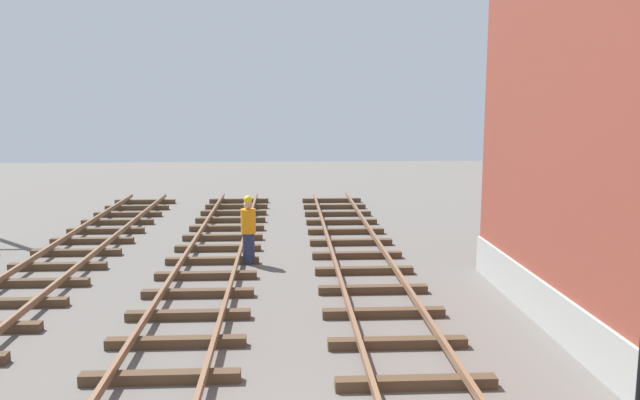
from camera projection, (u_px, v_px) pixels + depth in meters
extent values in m
cube|color=#4C3826|center=(416.00, 383.00, 10.03)|extent=(2.50, 0.24, 0.18)
cube|color=#4C3826|center=(398.00, 343.00, 11.66)|extent=(2.50, 0.24, 0.18)
cube|color=#4C3826|center=(384.00, 313.00, 13.30)|extent=(2.50, 0.24, 0.18)
cube|color=#4C3826|center=(373.00, 290.00, 14.93)|extent=(2.50, 0.24, 0.18)
cube|color=#4C3826|center=(364.00, 271.00, 16.57)|extent=(2.50, 0.24, 0.18)
cube|color=#4C3826|center=(357.00, 255.00, 18.20)|extent=(2.50, 0.24, 0.18)
cube|color=#4C3826|center=(351.00, 242.00, 19.84)|extent=(2.50, 0.24, 0.18)
cube|color=#4C3826|center=(346.00, 231.00, 21.47)|extent=(2.50, 0.24, 0.18)
cube|color=#4C3826|center=(342.00, 222.00, 23.11)|extent=(2.50, 0.24, 0.18)
cube|color=#4C3826|center=(338.00, 214.00, 24.74)|extent=(2.50, 0.24, 0.18)
cube|color=#4C3826|center=(334.00, 207.00, 26.38)|extent=(2.50, 0.24, 0.18)
cube|color=#4C3826|center=(332.00, 200.00, 28.01)|extent=(2.50, 0.24, 0.18)
cube|color=#4C3826|center=(161.00, 377.00, 10.23)|extent=(2.50, 0.24, 0.18)
cube|color=#4C3826|center=(176.00, 342.00, 11.70)|extent=(2.50, 0.24, 0.18)
cube|color=#4C3826|center=(188.00, 315.00, 13.17)|extent=(2.50, 0.24, 0.18)
cube|color=#4C3826|center=(198.00, 293.00, 14.64)|extent=(2.50, 0.24, 0.18)
cube|color=#4C3826|center=(206.00, 276.00, 16.11)|extent=(2.50, 0.24, 0.18)
cube|color=#4C3826|center=(212.00, 261.00, 17.58)|extent=(2.50, 0.24, 0.18)
cube|color=#4C3826|center=(218.00, 248.00, 19.06)|extent=(2.50, 0.24, 0.18)
cube|color=#4C3826|center=(223.00, 237.00, 20.53)|extent=(2.50, 0.24, 0.18)
cube|color=#4C3826|center=(227.00, 228.00, 22.00)|extent=(2.50, 0.24, 0.18)
cube|color=#4C3826|center=(231.00, 220.00, 23.47)|extent=(2.50, 0.24, 0.18)
cube|color=#4C3826|center=(234.00, 213.00, 24.94)|extent=(2.50, 0.24, 0.18)
cube|color=#4C3826|center=(237.00, 206.00, 26.41)|extent=(2.50, 0.24, 0.18)
cube|color=#4C3826|center=(239.00, 201.00, 27.88)|extent=(2.50, 0.24, 0.18)
cube|color=#4C3826|center=(8.00, 303.00, 13.95)|extent=(2.50, 0.24, 0.18)
cube|color=#4C3826|center=(36.00, 283.00, 15.47)|extent=(2.50, 0.24, 0.18)
cube|color=#4C3826|center=(58.00, 266.00, 16.99)|extent=(2.50, 0.24, 0.18)
cube|color=#4C3826|center=(76.00, 253.00, 18.52)|extent=(2.50, 0.24, 0.18)
cube|color=#4C3826|center=(92.00, 241.00, 20.04)|extent=(2.50, 0.24, 0.18)
cube|color=#4C3826|center=(106.00, 231.00, 21.56)|extent=(2.50, 0.24, 0.18)
cube|color=#4C3826|center=(118.00, 222.00, 23.08)|extent=(2.50, 0.24, 0.18)
cube|color=#4C3826|center=(128.00, 214.00, 24.60)|extent=(2.50, 0.24, 0.18)
cube|color=#4C3826|center=(137.00, 208.00, 26.13)|extent=(2.50, 0.24, 0.18)
cube|color=#4C3826|center=(145.00, 202.00, 27.65)|extent=(2.50, 0.24, 0.18)
cylinder|color=#262D4C|center=(249.00, 248.00, 17.55)|extent=(0.32, 0.32, 0.85)
cylinder|color=orange|center=(248.00, 221.00, 17.44)|extent=(0.40, 0.40, 0.65)
sphere|color=tan|center=(248.00, 205.00, 17.37)|extent=(0.24, 0.24, 0.24)
sphere|color=yellow|center=(248.00, 199.00, 17.35)|extent=(0.22, 0.22, 0.22)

